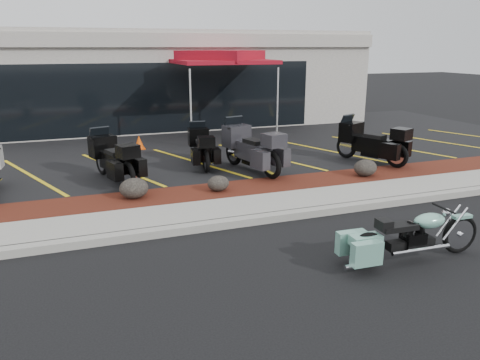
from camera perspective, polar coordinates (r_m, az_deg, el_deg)
name	(u,v)px	position (r m, az deg, el deg)	size (l,w,h in m)	color
ground	(276,240)	(8.58, 4.47, -7.27)	(90.00, 90.00, 0.00)	black
curb	(258,219)	(9.32, 2.20, -4.80)	(24.00, 0.25, 0.15)	gray
sidewalk	(246,208)	(9.93, 0.69, -3.46)	(24.00, 1.20, 0.15)	gray
mulch_bed	(228,192)	(11.00, -1.51, -1.47)	(24.00, 1.20, 0.16)	#380F0C
upper_lot	(177,147)	(16.06, -7.63, 3.97)	(26.00, 9.60, 0.15)	black
dealership_building	(145,78)	(21.93, -11.46, 12.09)	(18.00, 8.16, 4.00)	gray
boulder_left	(134,188)	(10.51, -12.81, -0.99)	(0.64, 0.53, 0.45)	black
boulder_mid	(218,183)	(10.79, -2.67, -0.41)	(0.51, 0.42, 0.36)	black
boulder_right	(365,168)	(12.44, 15.04, 1.45)	(0.61, 0.51, 0.43)	black
hero_cruiser	(460,229)	(8.68, 25.26, -5.41)	(2.51, 0.64, 0.89)	#75B7A2
touring_black_front	(101,151)	(12.58, -16.56, 3.40)	(2.17, 0.83, 1.27)	black
touring_black_mid	(198,141)	(13.72, -5.17, 4.79)	(2.00, 0.76, 1.16)	black
touring_grey	(234,141)	(13.08, -0.76, 4.80)	(2.38, 0.91, 1.39)	#2F2E33
touring_black_rear	(347,136)	(14.29, 12.92, 5.21)	(2.25, 0.86, 1.31)	black
traffic_cone	(139,142)	(15.62, -12.20, 4.51)	(0.34, 0.34, 0.44)	#DC4907
popup_canopy	(221,58)	(17.31, -2.32, 14.59)	(4.41, 4.41, 3.09)	silver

